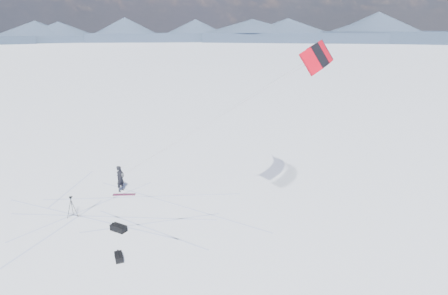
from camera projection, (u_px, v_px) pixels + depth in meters
The scene contains 9 objects.
ground at pixel (93, 215), 23.39m from camera, with size 1800.00×1800.00×0.00m, color white.
horizon_hills at pixel (84, 140), 21.90m from camera, with size 704.00×704.00×10.95m.
snow_tracks at pixel (77, 217), 23.04m from camera, with size 17.62×14.39×0.01m.
snowkiter at pixel (121, 191), 26.83m from camera, with size 0.69×0.46×1.90m, color black.
snowboard at pixel (124, 195), 26.19m from camera, with size 1.55×0.29×0.04m, color #85224D.
tripod at pixel (71, 204), 22.92m from camera, with size 0.64×0.63×1.35m.
gear_bag_a at pixel (119, 228), 21.47m from camera, with size 0.96×0.47×0.43m.
gear_bag_b at pixel (119, 257), 18.80m from camera, with size 0.83×0.78×0.35m.
power_kite at pixel (318, 55), 20.53m from camera, with size 13.91×5.45×9.41m.
Camera 1 is at (17.15, -14.66, 11.09)m, focal length 30.00 mm.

